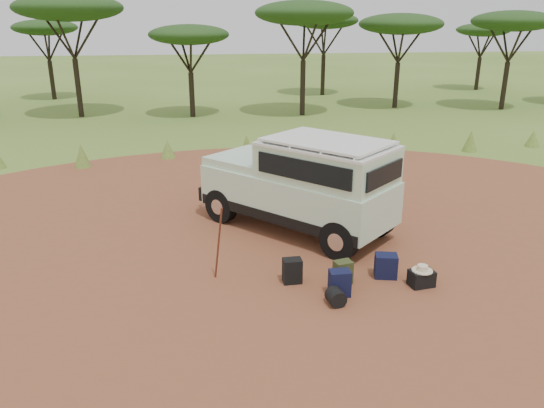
{
  "coord_description": "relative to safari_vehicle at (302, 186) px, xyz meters",
  "views": [
    {
      "loc": [
        -1.94,
        -10.99,
        5.1
      ],
      "look_at": [
        -0.24,
        0.52,
        1.0
      ],
      "focal_mm": 35.0,
      "sensor_mm": 36.0,
      "label": 1
    }
  ],
  "objects": [
    {
      "name": "backpack_olive",
      "position": [
        0.26,
        -2.94,
        -0.93
      ],
      "size": [
        0.4,
        0.33,
        0.49
      ],
      "primitive_type": "cube",
      "rotation": [
        0.0,
        0.0,
        0.22
      ],
      "color": "#38421E",
      "rests_on": "ground"
    },
    {
      "name": "hard_case",
      "position": [
        1.79,
        -3.28,
        -1.01
      ],
      "size": [
        0.52,
        0.4,
        0.34
      ],
      "primitive_type": "cube",
      "rotation": [
        0.0,
        0.0,
        0.14
      ],
      "color": "black",
      "rests_on": "ground"
    },
    {
      "name": "grass_fringe",
      "position": [
        -0.51,
        7.41,
        -0.77
      ],
      "size": [
        36.6,
        1.6,
        0.9
      ],
      "color": "#53772A",
      "rests_on": "ground"
    },
    {
      "name": "duffel_navy",
      "position": [
        1.21,
        -2.8,
        -0.92
      ],
      "size": [
        0.51,
        0.43,
        0.5
      ],
      "primitive_type": "cube",
      "rotation": [
        0.0,
        0.0,
        -0.23
      ],
      "color": "#101433",
      "rests_on": "ground"
    },
    {
      "name": "backpack_black",
      "position": [
        -0.75,
        -2.75,
        -0.92
      ],
      "size": [
        0.38,
        0.28,
        0.51
      ],
      "primitive_type": "cube",
      "rotation": [
        0.0,
        0.0,
        0.02
      ],
      "color": "black",
      "rests_on": "ground"
    },
    {
      "name": "acacia_treeline",
      "position": [
        0.13,
        18.55,
        3.7
      ],
      "size": [
        46.7,
        13.2,
        6.26
      ],
      "color": "black",
      "rests_on": "ground"
    },
    {
      "name": "safari_hat",
      "position": [
        1.79,
        -3.28,
        -0.79
      ],
      "size": [
        0.41,
        0.41,
        0.12
      ],
      "color": "beige",
      "rests_on": "hard_case"
    },
    {
      "name": "stuff_sack",
      "position": [
        -0.1,
        -3.76,
        -1.01
      ],
      "size": [
        0.37,
        0.37,
        0.33
      ],
      "primitive_type": "cylinder",
      "rotation": [
        1.57,
        0.0,
        0.15
      ],
      "color": "black",
      "rests_on": "ground"
    },
    {
      "name": "walking_staff",
      "position": [
        -2.2,
        -2.44,
        -0.36
      ],
      "size": [
        0.22,
        0.31,
        1.62
      ],
      "primitive_type": "cylinder",
      "rotation": [
        0.19,
        0.0,
        0.58
      ],
      "color": "#622C17",
      "rests_on": "ground"
    },
    {
      "name": "ground",
      "position": [
        -0.62,
        -1.26,
        -1.17
      ],
      "size": [
        140.0,
        140.0,
        0.0
      ],
      "primitive_type": "plane",
      "color": "#53772A",
      "rests_on": "ground"
    },
    {
      "name": "backpack_navy",
      "position": [
        0.06,
        -3.42,
        -0.91
      ],
      "size": [
        0.41,
        0.29,
        0.53
      ],
      "primitive_type": "cube",
      "rotation": [
        0.0,
        0.0,
        -0.01
      ],
      "color": "#101433",
      "rests_on": "ground"
    },
    {
      "name": "dirt_clearing",
      "position": [
        -0.62,
        -1.26,
        -1.17
      ],
      "size": [
        23.0,
        23.0,
        0.01
      ],
      "primitive_type": "cylinder",
      "color": "brown",
      "rests_on": "ground"
    },
    {
      "name": "safari_vehicle",
      "position": [
        0.0,
        0.0,
        0.0
      ],
      "size": [
        4.79,
        4.97,
        2.43
      ],
      "rotation": [
        0.0,
        0.0,
        -0.83
      ],
      "color": "#BCDDBC",
      "rests_on": "ground"
    }
  ]
}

